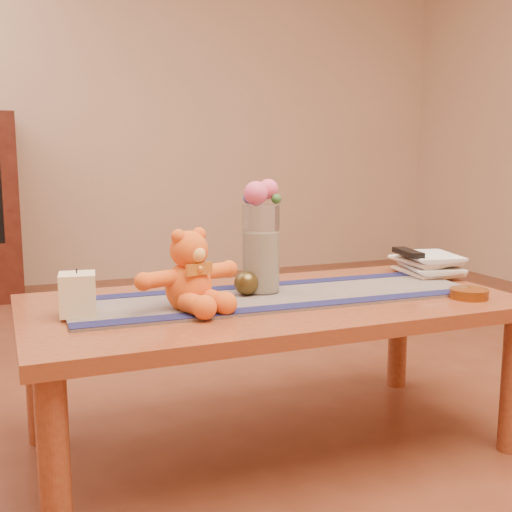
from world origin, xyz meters
name	(u,v)px	position (x,y,z in m)	size (l,w,h in m)	color
floor	(271,445)	(0.00, 0.00, 0.00)	(5.50, 5.50, 0.00)	#5A2A19
wall_back	(107,79)	(0.00, 2.75, 1.35)	(5.50, 5.50, 0.00)	tan
coffee_table_top	(272,306)	(0.00, 0.00, 0.43)	(1.40, 0.70, 0.04)	brown
table_leg_fl	(54,463)	(-0.64, -0.29, 0.21)	(0.07, 0.07, 0.41)	brown
table_leg_bl	(37,377)	(-0.64, 0.29, 0.21)	(0.07, 0.07, 0.41)	brown
table_leg_br	(398,332)	(0.64, 0.29, 0.21)	(0.07, 0.07, 0.41)	brown
persian_runner	(277,296)	(0.02, 0.01, 0.45)	(1.20, 0.35, 0.01)	#18163F
runner_border_near	(298,306)	(0.02, -0.13, 0.46)	(1.20, 0.06, 0.00)	#161844
runner_border_far	(260,285)	(0.03, 0.16, 0.46)	(1.20, 0.06, 0.00)	#161844
teddy_bear	(188,270)	(-0.26, -0.03, 0.56)	(0.30, 0.25, 0.20)	orange
pillar_candle	(78,294)	(-0.54, 0.00, 0.51)	(0.09, 0.09, 0.11)	beige
candle_wick	(77,271)	(-0.54, 0.00, 0.57)	(0.00, 0.00, 0.01)	black
glass_vase	(261,249)	(0.00, 0.07, 0.59)	(0.11, 0.11, 0.26)	silver
potpourri_fill	(261,262)	(0.00, 0.07, 0.55)	(0.09, 0.09, 0.18)	beige
rose_left	(256,193)	(-0.02, 0.06, 0.75)	(0.07, 0.07, 0.07)	#E4507D
rose_right	(268,189)	(0.02, 0.08, 0.76)	(0.06, 0.06, 0.06)	#E4507D
blue_flower_back	(260,194)	(0.01, 0.11, 0.75)	(0.04, 0.04, 0.04)	#5159B0
blue_flower_side	(249,198)	(-0.03, 0.09, 0.74)	(0.04, 0.04, 0.04)	#5159B0
leaf_sprig	(276,199)	(0.04, 0.05, 0.74)	(0.03, 0.03, 0.03)	#33662D
bronze_ball	(246,283)	(-0.06, 0.05, 0.49)	(0.07, 0.07, 0.07)	#433516
book_bottom	(406,274)	(0.56, 0.14, 0.46)	(0.17, 0.22, 0.02)	beige
book_lower	(408,268)	(0.57, 0.14, 0.48)	(0.16, 0.22, 0.02)	beige
book_upper	(404,263)	(0.56, 0.15, 0.50)	(0.17, 0.22, 0.02)	beige
book_top	(408,257)	(0.56, 0.14, 0.52)	(0.16, 0.22, 0.02)	beige
tv_remote	(408,252)	(0.56, 0.13, 0.54)	(0.04, 0.16, 0.02)	black
amber_dish	(469,294)	(0.54, -0.20, 0.46)	(0.11, 0.11, 0.03)	#BF5914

